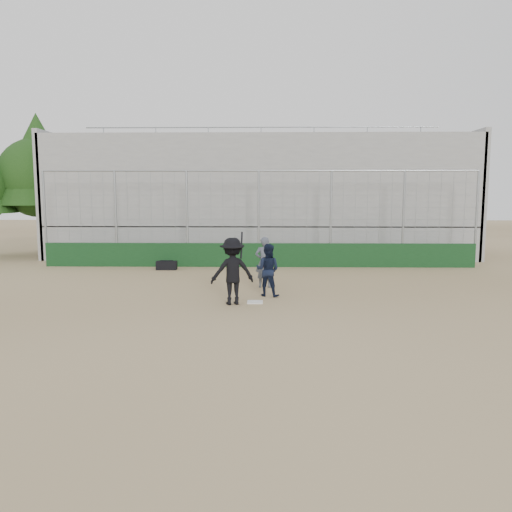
{
  "coord_description": "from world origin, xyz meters",
  "views": [
    {
      "loc": [
        0.32,
        -13.81,
        3.04
      ],
      "look_at": [
        0.0,
        1.4,
        1.15
      ],
      "focal_mm": 35.0,
      "sensor_mm": 36.0,
      "label": 1
    }
  ],
  "objects_px": {
    "umpire": "(264,265)",
    "equipment_bag": "(167,265)",
    "catcher_crouched": "(268,279)",
    "batter_at_plate": "(232,271)"
  },
  "relations": [
    {
      "from": "umpire",
      "to": "equipment_bag",
      "type": "distance_m",
      "value": 5.52
    },
    {
      "from": "batter_at_plate",
      "to": "umpire",
      "type": "xyz_separation_m",
      "value": [
        0.88,
        2.51,
        -0.18
      ]
    },
    {
      "from": "catcher_crouched",
      "to": "equipment_bag",
      "type": "relative_size",
      "value": 1.32
    },
    {
      "from": "batter_at_plate",
      "to": "umpire",
      "type": "bearing_deg",
      "value": 70.73
    },
    {
      "from": "catcher_crouched",
      "to": "umpire",
      "type": "relative_size",
      "value": 0.72
    },
    {
      "from": "catcher_crouched",
      "to": "equipment_bag",
      "type": "height_order",
      "value": "catcher_crouched"
    },
    {
      "from": "batter_at_plate",
      "to": "catcher_crouched",
      "type": "relative_size",
      "value": 1.85
    },
    {
      "from": "batter_at_plate",
      "to": "equipment_bag",
      "type": "relative_size",
      "value": 2.44
    },
    {
      "from": "catcher_crouched",
      "to": "batter_at_plate",
      "type": "bearing_deg",
      "value": -131.59
    },
    {
      "from": "umpire",
      "to": "batter_at_plate",
      "type": "bearing_deg",
      "value": 71.71
    }
  ]
}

